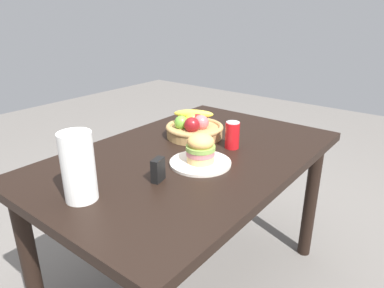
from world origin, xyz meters
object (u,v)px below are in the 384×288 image
at_px(plate, 200,163).
at_px(paper_towel_roll, 78,167).
at_px(sandwich, 201,148).
at_px(napkin_holder, 158,170).
at_px(soda_can, 232,135).
at_px(fruit_basket, 194,127).

height_order(plate, paper_towel_roll, paper_towel_roll).
xyz_separation_m(plate, paper_towel_roll, (-0.48, 0.15, 0.11)).
bearing_deg(paper_towel_roll, sandwich, -17.06).
bearing_deg(napkin_holder, paper_towel_roll, 143.33).
xyz_separation_m(soda_can, paper_towel_roll, (-0.71, 0.15, 0.06)).
height_order(paper_towel_roll, napkin_holder, paper_towel_roll).
bearing_deg(paper_towel_roll, fruit_basket, 6.29).
distance_m(plate, fruit_basket, 0.34).
distance_m(sandwich, soda_can, 0.24).
bearing_deg(soda_can, plate, 178.58).
bearing_deg(sandwich, fruit_basket, 42.27).
bearing_deg(paper_towel_roll, napkin_holder, -23.56).
xyz_separation_m(plate, sandwich, (0.00, 0.00, 0.07)).
bearing_deg(sandwich, paper_towel_roll, 162.94).
height_order(sandwich, paper_towel_roll, paper_towel_roll).
xyz_separation_m(plate, napkin_holder, (-0.22, 0.03, 0.04)).
distance_m(plate, napkin_holder, 0.22).
distance_m(sandwich, fruit_basket, 0.34).
bearing_deg(sandwich, plate, -90.00).
relative_size(fruit_basket, napkin_holder, 3.22).
xyz_separation_m(paper_towel_roll, napkin_holder, (0.26, -0.11, -0.07)).
relative_size(plate, napkin_holder, 2.86).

